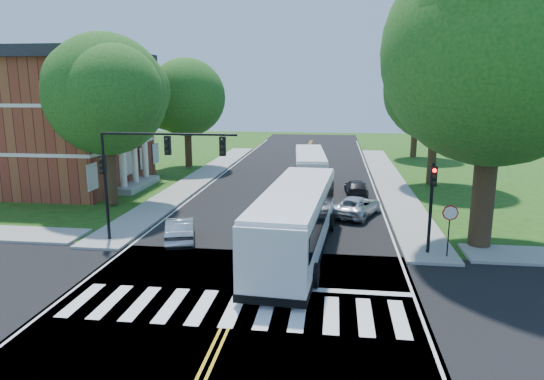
% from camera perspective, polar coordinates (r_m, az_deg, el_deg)
% --- Properties ---
extents(ground, '(140.00, 140.00, 0.00)m').
position_cam_1_polar(ground, '(18.99, -4.21, -13.13)').
color(ground, '#1E4711').
rests_on(ground, ground).
extents(road, '(14.00, 96.00, 0.01)m').
position_cam_1_polar(road, '(35.91, 1.55, -0.89)').
color(road, black).
rests_on(road, ground).
extents(cross_road, '(60.00, 12.00, 0.01)m').
position_cam_1_polar(cross_road, '(18.99, -4.21, -13.12)').
color(cross_road, black).
rests_on(cross_road, ground).
extents(center_line, '(0.36, 70.00, 0.01)m').
position_cam_1_polar(center_line, '(39.79, 2.14, 0.41)').
color(center_line, gold).
rests_on(center_line, road).
extents(edge_line_w, '(0.12, 70.00, 0.01)m').
position_cam_1_polar(edge_line_w, '(40.97, -7.37, 0.66)').
color(edge_line_w, silver).
rests_on(edge_line_w, road).
extents(edge_line_e, '(0.12, 70.00, 0.01)m').
position_cam_1_polar(edge_line_e, '(39.77, 11.94, 0.15)').
color(edge_line_e, silver).
rests_on(edge_line_e, road).
extents(crosswalk, '(12.60, 3.00, 0.01)m').
position_cam_1_polar(crosswalk, '(18.54, -4.53, -13.74)').
color(crosswalk, silver).
rests_on(crosswalk, road).
extents(stop_bar, '(6.60, 0.40, 0.01)m').
position_cam_1_polar(stop_bar, '(20.10, 6.77, -11.66)').
color(stop_bar, silver).
rests_on(stop_bar, road).
extents(sidewalk_nw, '(2.60, 40.00, 0.15)m').
position_cam_1_polar(sidewalk_nw, '(44.19, -8.27, 1.55)').
color(sidewalk_nw, gray).
rests_on(sidewalk_nw, ground).
extents(sidewalk_ne, '(2.60, 40.00, 0.15)m').
position_cam_1_polar(sidewalk_ne, '(42.83, 13.65, 1.00)').
color(sidewalk_ne, gray).
rests_on(sidewalk_ne, ground).
extents(tree_ne_big, '(10.80, 10.80, 14.91)m').
position_cam_1_polar(tree_ne_big, '(25.94, 24.92, 14.43)').
color(tree_ne_big, '#372816').
rests_on(tree_ne_big, ground).
extents(tree_west_near, '(8.00, 8.00, 11.40)m').
position_cam_1_polar(tree_west_near, '(34.29, -18.96, 10.54)').
color(tree_west_near, '#372816').
rests_on(tree_west_near, ground).
extents(tree_west_far, '(7.60, 7.60, 10.67)m').
position_cam_1_polar(tree_west_far, '(49.03, -10.02, 10.67)').
color(tree_west_far, '#372816').
rests_on(tree_west_far, ground).
extents(tree_east_mid, '(8.40, 8.40, 11.93)m').
position_cam_1_polar(tree_east_mid, '(41.57, 18.81, 11.18)').
color(tree_east_mid, '#372816').
rests_on(tree_east_mid, ground).
extents(tree_east_far, '(7.20, 7.20, 10.34)m').
position_cam_1_polar(tree_east_far, '(57.51, 16.65, 10.41)').
color(tree_east_far, '#372816').
rests_on(tree_east_far, ground).
extents(brick_building, '(20.00, 13.00, 10.80)m').
position_cam_1_polar(brick_building, '(44.86, -27.49, 7.36)').
color(brick_building, maroon).
rests_on(brick_building, ground).
extents(signal_nw, '(7.15, 0.46, 5.66)m').
position_cam_1_polar(signal_nw, '(25.34, -14.50, 3.32)').
color(signal_nw, black).
rests_on(signal_nw, ground).
extents(signal_ne, '(0.30, 0.46, 4.40)m').
position_cam_1_polar(signal_ne, '(24.25, 18.28, -0.70)').
color(signal_ne, black).
rests_on(signal_ne, ground).
extents(stop_sign, '(0.76, 0.08, 2.53)m').
position_cam_1_polar(stop_sign, '(24.19, 20.19, -3.14)').
color(stop_sign, black).
rests_on(stop_sign, ground).
extents(bus_lead, '(3.72, 12.88, 3.29)m').
position_cam_1_polar(bus_lead, '(23.58, 2.80, -3.49)').
color(bus_lead, silver).
rests_on(bus_lead, road).
extents(bus_follow, '(3.27, 10.95, 2.79)m').
position_cam_1_polar(bus_follow, '(40.19, 4.48, 2.63)').
color(bus_follow, silver).
rests_on(bus_follow, road).
extents(hatchback, '(2.48, 4.26, 1.33)m').
position_cam_1_polar(hatchback, '(26.08, -10.74, -4.61)').
color(hatchback, '#A5A6AC').
rests_on(hatchback, road).
extents(suv, '(3.62, 5.01, 1.27)m').
position_cam_1_polar(suv, '(31.17, 9.91, -1.88)').
color(suv, silver).
rests_on(suv, road).
extents(dark_sedan, '(1.78, 3.99, 1.14)m').
position_cam_1_polar(dark_sedan, '(37.15, 9.86, 0.28)').
color(dark_sedan, black).
rests_on(dark_sedan, road).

